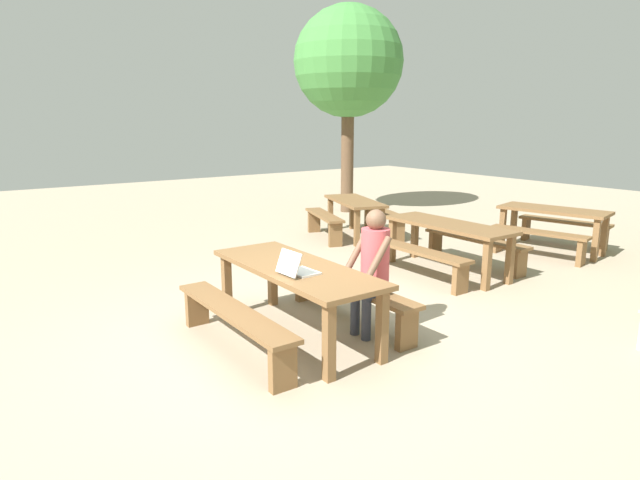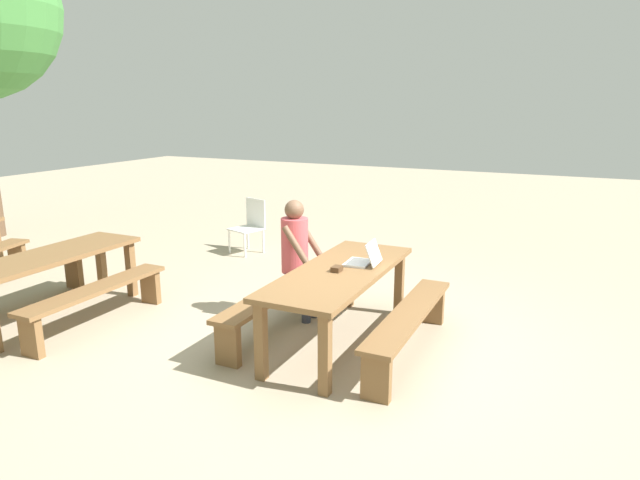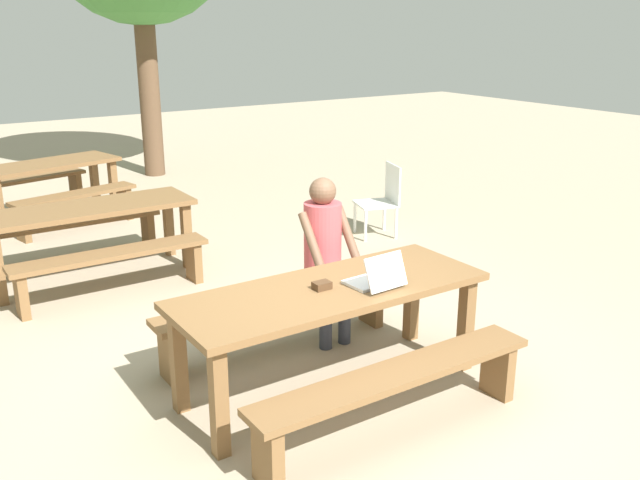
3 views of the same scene
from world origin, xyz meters
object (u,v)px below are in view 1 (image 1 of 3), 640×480
Objects in this scene: picnic_table_distant at (448,231)px; tree_right at (348,63)px; picnic_table_rear at (553,216)px; picnic_table_front at (296,276)px; small_pouch at (291,262)px; person_seated at (372,263)px; picnic_table_mid at (355,206)px; laptop at (297,268)px.

tree_right is (-5.05, 2.10, 2.85)m from picnic_table_distant.
picnic_table_front is at bearing -97.25° from picnic_table_rear.
small_pouch is at bearing -42.40° from tree_right.
tree_right reaches higher than picnic_table_front.
person_seated is 8.14m from tree_right.
picnic_table_mid is (-3.42, 3.53, -0.06)m from picnic_table_front.
laptop is 8.52m from tree_right.
laptop is at bearing -24.14° from small_pouch.
picnic_table_distant is at bearing -107.18° from picnic_table_rear.
picnic_table_rear is 0.38× the size of tree_right.
picnic_table_distant is (-0.74, 3.12, -0.03)m from picnic_table_front.
laptop is (0.26, -0.15, 0.16)m from picnic_table_front.
picnic_table_front is at bearing -121.02° from person_seated.
person_seated is 0.73× the size of picnic_table_mid.
small_pouch is at bearing -77.96° from picnic_table_distant.
picnic_table_mid is at bearing -48.39° from laptop.
picnic_table_distant is at bearing -76.25° from laptop.
tree_right is at bearing 170.33° from picnic_table_rear.
picnic_table_rear is at bearing 85.89° from picnic_table_distant.
tree_right is at bearing -44.91° from laptop.
tree_right reaches higher than picnic_table_rear.
picnic_table_rear is 2.42m from picnic_table_distant.
picnic_table_front is at bearing -76.69° from picnic_table_distant.
tree_right is (-5.22, -0.32, 2.85)m from picnic_table_rear.
person_seated is at bearing -64.88° from picnic_table_distant.
laptop is 0.37m from small_pouch.
person_seated is at bearing -36.25° from tree_right.
picnic_table_rear is (2.85, 2.00, 0.02)m from picnic_table_mid.
picnic_table_distant is at bearing -22.60° from tree_right.
tree_right is at bearing 137.60° from small_pouch.
picnic_table_rear is at bearing 3.45° from tree_right.
picnic_table_distant is (-0.17, -2.42, 0.01)m from picnic_table_rear.
laptop reaches higher than picnic_table_distant.
laptop is 0.26× the size of person_seated.
picnic_table_rear is 5.96m from tree_right.
person_seated is (0.41, 0.68, 0.11)m from picnic_table_front.
small_pouch is 0.83m from person_seated.
tree_right is (-6.20, 4.54, 2.70)m from person_seated.
person_seated is at bearing -18.62° from picnic_table_mid.
small_pouch reaches higher than picnic_table_distant.
person_seated reaches higher than picnic_table_front.
person_seated is at bearing 54.81° from small_pouch.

